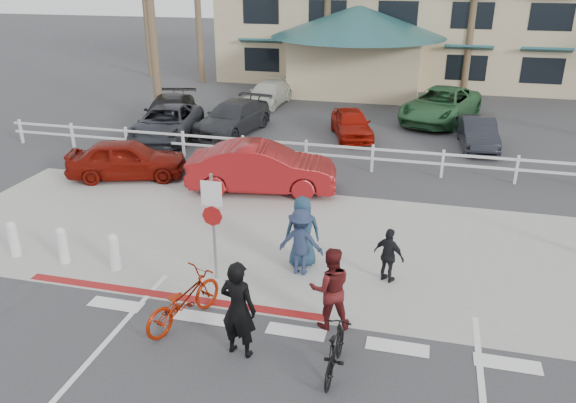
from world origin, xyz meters
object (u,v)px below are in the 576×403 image
(sign_post, at_px, (213,222))
(bike_black, at_px, (335,351))
(car_red_compact, at_px, (127,159))
(car_white_sedan, at_px, (262,168))
(bike_red, at_px, (183,300))

(sign_post, distance_m, bike_black, 4.27)
(bike_black, bearing_deg, car_red_compact, -41.28)
(car_red_compact, bearing_deg, sign_post, -154.33)
(sign_post, relative_size, car_white_sedan, 0.61)
(sign_post, height_order, car_red_compact, sign_post)
(bike_black, relative_size, car_red_compact, 0.39)
(bike_red, relative_size, car_white_sedan, 0.42)
(sign_post, xyz_separation_m, car_red_compact, (-5.38, 5.65, -0.77))
(car_red_compact, bearing_deg, bike_red, -162.12)
(bike_red, xyz_separation_m, bike_black, (3.24, -0.78, -0.06))
(bike_red, xyz_separation_m, car_red_compact, (-5.39, 7.46, 0.15))
(car_red_compact, bearing_deg, bike_black, -151.64)
(sign_post, height_order, car_white_sedan, sign_post)
(bike_black, distance_m, car_red_compact, 11.94)
(bike_black, xyz_separation_m, car_white_sedan, (-3.79, 8.21, 0.32))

